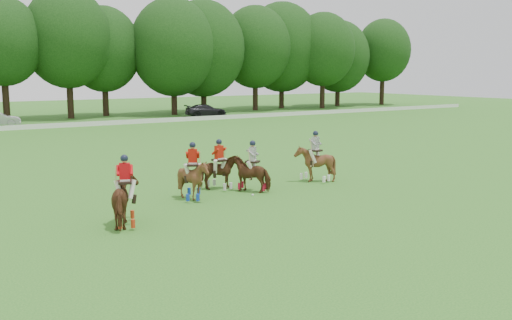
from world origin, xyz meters
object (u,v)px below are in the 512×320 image
polo_red_a (126,200)px  polo_stripe_a (253,173)px  polo_red_b (219,172)px  polo_red_c (193,179)px  polo_ball (253,195)px  car_right (206,110)px  polo_stripe_b (315,163)px

polo_red_a → polo_stripe_a: bearing=20.0°
polo_red_b → polo_stripe_a: size_ratio=1.01×
polo_red_c → polo_stripe_a: bearing=1.7°
polo_red_b → polo_red_c: polo_red_c is taller
polo_stripe_a → polo_ball: size_ratio=24.65×
polo_stripe_a → polo_ball: 1.26m
car_right → polo_red_c: polo_red_c is taller
car_right → polo_stripe_b: polo_stripe_b is taller
polo_stripe_a → polo_ball: (-0.54, -0.85, -0.75)m
polo_red_b → polo_red_c: size_ratio=0.95×
car_right → polo_red_a: (-24.65, -40.48, 0.19)m
polo_ball → car_right: bearing=64.5°
polo_stripe_a → polo_stripe_b: bearing=3.1°
polo_stripe_b → polo_red_b: bearing=169.2°
polo_red_a → polo_red_b: size_ratio=1.08×
polo_red_b → polo_ball: (0.50, -1.94, -0.75)m
polo_stripe_b → polo_stripe_a: bearing=-176.9°
car_right → polo_red_a: bearing=158.7°
polo_ball → polo_red_c: bearing=162.1°
polo_red_b → polo_stripe_a: (1.05, -1.09, 0.00)m
polo_stripe_b → polo_ball: polo_stripe_b is taller
polo_red_c → polo_stripe_a: size_ratio=1.06×
polo_red_c → polo_stripe_b: size_ratio=0.98×
polo_red_c → polo_stripe_a: (2.93, 0.08, -0.06)m
polo_stripe_b → polo_ball: size_ratio=26.81×
polo_ball → polo_red_b: bearing=104.5°
polo_red_a → polo_stripe_b: (10.26, 2.61, -0.01)m
polo_red_a → polo_ball: 6.33m
polo_red_b → polo_red_c: 2.22m
polo_red_b → polo_ball: size_ratio=24.83×
polo_red_b → polo_stripe_a: polo_red_b is taller
polo_ball → polo_stripe_b: bearing=14.1°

